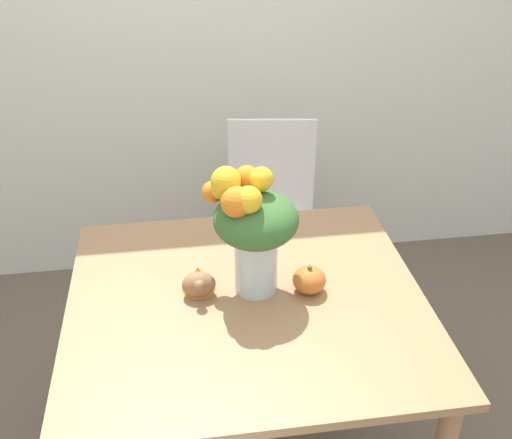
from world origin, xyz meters
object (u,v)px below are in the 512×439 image
object	(u,v)px
flower_vase	(253,227)
pumpkin	(309,280)
turkey_figurine	(199,281)
dining_chair_near_window	(272,225)

from	to	relation	value
flower_vase	pumpkin	xyz separation A→B (m)	(0.18, -0.04, -0.19)
turkey_figurine	dining_chair_near_window	xyz separation A→B (m)	(0.37, 0.80, -0.32)
pumpkin	flower_vase	bearing A→B (deg)	166.68
flower_vase	pumpkin	bearing A→B (deg)	-13.32
pumpkin	dining_chair_near_window	bearing A→B (deg)	88.37
pumpkin	dining_chair_near_window	size ratio (longest dim) A/B	0.11
pumpkin	dining_chair_near_window	distance (m)	0.91
flower_vase	dining_chair_near_window	bearing A→B (deg)	76.05
flower_vase	turkey_figurine	distance (m)	0.26
flower_vase	dining_chair_near_window	xyz separation A→B (m)	(0.20, 0.81, -0.51)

